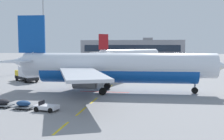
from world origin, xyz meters
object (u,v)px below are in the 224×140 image
(baggage_train, at_px, (13,104))
(apron_light_mast_near, at_px, (43,13))
(airliner_mid_left, at_px, (129,55))
(fuel_service_truck, at_px, (27,73))
(airliner_foreground, at_px, (114,67))

(baggage_train, height_order, apron_light_mast_near, apron_light_mast_near)
(airliner_mid_left, relative_size, baggage_train, 2.45)
(airliner_mid_left, relative_size, apron_light_mast_near, 1.01)
(fuel_service_truck, height_order, baggage_train, fuel_service_truck)
(baggage_train, bearing_deg, airliner_mid_left, 86.34)
(fuel_service_truck, bearing_deg, baggage_train, -66.69)
(airliner_mid_left, bearing_deg, fuel_service_truck, -104.64)
(airliner_foreground, bearing_deg, apron_light_mast_near, 126.84)
(airliner_foreground, height_order, apron_light_mast_near, apron_light_mast_near)
(airliner_mid_left, xyz_separation_m, apron_light_mast_near, (-23.34, -29.93, 13.57))
(airliner_mid_left, bearing_deg, airliner_foreground, -85.93)
(airliner_foreground, height_order, airliner_mid_left, airliner_foreground)
(fuel_service_truck, xyz_separation_m, apron_light_mast_near, (-8.29, 27.69, 15.70))
(fuel_service_truck, bearing_deg, airliner_mid_left, 75.36)
(airliner_mid_left, relative_size, fuel_service_truck, 4.18)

